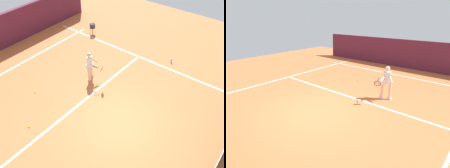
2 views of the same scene
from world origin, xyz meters
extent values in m
plane|color=#C66638|center=(0.00, 0.00, 0.00)|extent=(24.45, 24.45, 0.00)
cube|color=#561E33|center=(0.00, -9.10, 1.01)|extent=(14.39, 0.24, 2.02)
cube|color=white|center=(0.00, -6.90, 0.00)|extent=(10.39, 0.10, 0.01)
cube|color=white|center=(0.00, -2.10, 0.00)|extent=(9.39, 0.10, 0.01)
cube|color=white|center=(4.70, 0.00, 0.00)|extent=(0.10, 16.81, 0.01)
cylinder|color=beige|center=(-1.67, -3.04, 0.39)|extent=(0.13, 0.13, 0.78)
cylinder|color=beige|center=(-1.34, -2.90, 0.39)|extent=(0.13, 0.13, 0.78)
cube|color=white|center=(-1.67, -3.04, 0.04)|extent=(0.20, 0.10, 0.08)
cube|color=white|center=(-1.34, -2.90, 0.04)|extent=(0.20, 0.10, 0.08)
cube|color=white|center=(-1.50, -2.97, 1.04)|extent=(0.37, 0.31, 0.52)
cube|color=white|center=(-1.50, -2.97, 0.84)|extent=(0.48, 0.42, 0.20)
sphere|color=beige|center=(-1.50, -2.97, 1.44)|extent=(0.22, 0.22, 0.22)
cylinder|color=beige|center=(-1.70, -2.89, 1.06)|extent=(0.42, 0.38, 0.37)
cylinder|color=beige|center=(-1.43, -2.77, 1.06)|extent=(0.10, 0.48, 0.37)
cylinder|color=black|center=(-1.36, -2.45, 1.02)|extent=(0.15, 0.28, 0.14)
torus|color=black|center=(-1.48, -2.17, 0.96)|extent=(0.31, 0.22, 0.28)
cylinder|color=beige|center=(-1.48, -2.17, 0.96)|extent=(0.26, 0.18, 0.23)
sphere|color=#D1E533|center=(0.99, -4.33, 0.03)|extent=(0.07, 0.07, 0.07)
sphere|color=#D1E533|center=(2.51, -2.82, 0.03)|extent=(0.07, 0.07, 0.07)
camera|label=1|loc=(5.55, 3.92, 7.88)|focal=38.97mm
camera|label=2|loc=(-5.21, 4.65, 3.63)|focal=31.08mm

